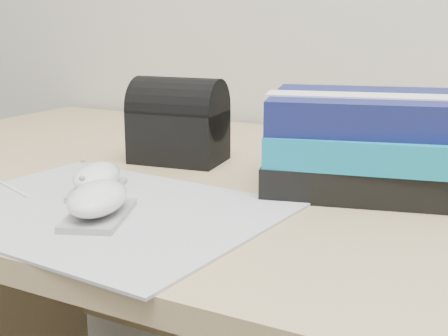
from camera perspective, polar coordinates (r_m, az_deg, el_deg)
The scene contains 6 objects.
desk at distance 1.03m, azimuth 8.24°, elevation -13.23°, with size 1.60×0.80×0.73m.
mousepad at distance 0.77m, azimuth -11.15°, elevation -3.79°, with size 0.41×0.32×0.00m, color gray.
mouse_rear at distance 0.84m, azimuth -11.55°, elevation -0.94°, with size 0.10×0.12×0.04m.
mouse_front at distance 0.73m, azimuth -11.45°, elevation -2.98°, with size 0.10×0.13×0.05m.
book_stack at distance 0.87m, azimuth 13.02°, elevation 2.30°, with size 0.31×0.27×0.13m.
pouch at distance 1.00m, azimuth -4.18°, elevation 4.31°, with size 0.15×0.12×0.14m.
Camera 1 is at (0.31, 0.78, 0.97)m, focal length 50.00 mm.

